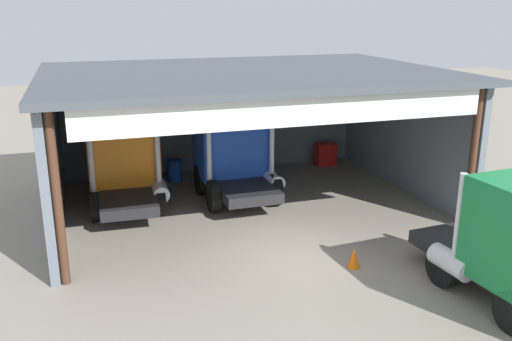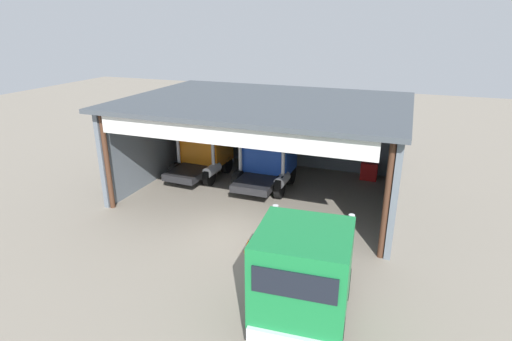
% 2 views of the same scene
% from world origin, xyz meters
% --- Properties ---
extents(ground_plane, '(80.00, 80.00, 0.00)m').
position_xyz_m(ground_plane, '(0.00, 0.00, 0.00)').
color(ground_plane, gray).
rests_on(ground_plane, ground).
extents(workshop_shed, '(13.51, 9.85, 4.86)m').
position_xyz_m(workshop_shed, '(0.00, 5.42, 3.38)').
color(workshop_shed, slate).
rests_on(workshop_shed, ground).
extents(truck_orange_center_bay, '(2.67, 4.47, 3.44)m').
position_xyz_m(truck_orange_center_bay, '(-4.12, 5.77, 1.79)').
color(truck_orange_center_bay, orange).
rests_on(truck_orange_center_bay, ground).
extents(truck_blue_yard_outside, '(2.74, 4.29, 3.73)m').
position_xyz_m(truck_blue_yard_outside, '(-0.15, 5.42, 1.90)').
color(truck_blue_yard_outside, '#1E47B7').
rests_on(truck_blue_yard_outside, ground).
extents(oil_drum, '(0.58, 0.58, 0.90)m').
position_xyz_m(oil_drum, '(-2.00, 7.98, 0.45)').
color(oil_drum, '#194CB2').
rests_on(oil_drum, ground).
extents(tool_cart, '(0.90, 0.60, 1.00)m').
position_xyz_m(tool_cart, '(4.91, 8.27, 0.50)').
color(tool_cart, red).
rests_on(tool_cart, ground).
extents(traffic_cone, '(0.36, 0.36, 0.56)m').
position_xyz_m(traffic_cone, '(1.39, -1.32, 0.28)').
color(traffic_cone, orange).
rests_on(traffic_cone, ground).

